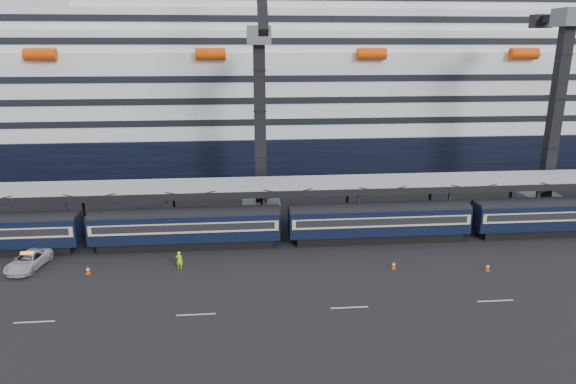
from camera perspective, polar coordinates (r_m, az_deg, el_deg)
name	(u,v)px	position (r m, az deg, el deg)	size (l,w,h in m)	color
ground	(495,278)	(49.76, 22.03, -8.89)	(260.00, 260.00, 0.00)	black
train	(410,220)	(55.72, 13.40, -3.04)	(133.05, 3.00, 4.05)	black
canopy	(441,181)	(60.05, 16.60, 1.14)	(130.00, 6.25, 5.53)	#A2A5AA
cruise_ship	(366,92)	(88.70, 8.68, 10.89)	(214.09, 28.84, 34.00)	black
crane_dark_near	(260,119)	(59.01, -3.12, 8.15)	(4.50, 17.75, 35.08)	#4F5257
crane_dark_mid	(559,104)	(68.72, 27.87, 8.66)	(4.50, 18.24, 39.64)	#4F5257
pickup_truck	(28,261)	(53.61, -26.90, -6.84)	(2.43, 5.28, 1.47)	#B4B6BC
worker	(179,260)	(48.80, -11.98, -7.41)	(0.62, 0.41, 1.71)	#D5FF0D
traffic_cone_b	(88,270)	(50.30, -21.35, -8.04)	(0.42, 0.42, 0.84)	#E74207
traffic_cone_c	(394,265)	(48.94, 11.66, -7.91)	(0.41, 0.41, 0.81)	#E74207
traffic_cone_d	(488,267)	(50.95, 21.30, -7.75)	(0.40, 0.40, 0.79)	#E74207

